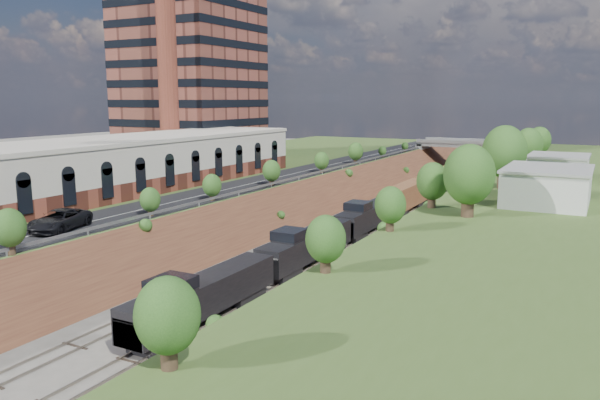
{
  "coord_description": "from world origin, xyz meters",
  "views": [
    {
      "loc": [
        29.56,
        -20.93,
        17.22
      ],
      "look_at": [
        -0.49,
        35.75,
        6.0
      ],
      "focal_mm": 35.0,
      "sensor_mm": 36.0,
      "label": 1
    }
  ],
  "objects": [
    {
      "name": "tree_right_large",
      "position": [
        17.0,
        40.0,
        9.38
      ],
      "size": [
        5.25,
        5.25,
        7.61
      ],
      "color": "#473323",
      "rests_on": "platform_right"
    },
    {
      "name": "platform_left",
      "position": [
        -33.0,
        60.0,
        2.5
      ],
      "size": [
        44.0,
        180.0,
        5.0
      ],
      "primitive_type": "cube",
      "color": "#455F27",
      "rests_on": "ground"
    },
    {
      "name": "embankment_left",
      "position": [
        -11.0,
        60.0,
        0.0
      ],
      "size": [
        10.0,
        180.0,
        10.0
      ],
      "primitive_type": "cube",
      "rotation": [
        0.0,
        0.79,
        0.0
      ],
      "color": "brown",
      "rests_on": "ground"
    },
    {
      "name": "rail_right_track",
      "position": [
        2.6,
        60.0,
        0.09
      ],
      "size": [
        1.58,
        180.0,
        0.18
      ],
      "primitive_type": "cube",
      "color": "gray",
      "rests_on": "ground"
    },
    {
      "name": "suv",
      "position": [
        -15.05,
        15.47,
        6.05
      ],
      "size": [
        4.9,
        7.47,
        1.91
      ],
      "primitive_type": "imported",
      "rotation": [
        0.0,
        0.0,
        0.27
      ],
      "color": "black",
      "rests_on": "road"
    },
    {
      "name": "rail_left_track",
      "position": [
        -2.6,
        60.0,
        0.09
      ],
      "size": [
        1.58,
        180.0,
        0.18
      ],
      "primitive_type": "cube",
      "color": "gray",
      "rests_on": "ground"
    },
    {
      "name": "overpass",
      "position": [
        0.0,
        122.0,
        4.92
      ],
      "size": [
        24.5,
        8.3,
        7.4
      ],
      "color": "gray",
      "rests_on": "ground"
    },
    {
      "name": "road",
      "position": [
        -15.5,
        60.0,
        5.05
      ],
      "size": [
        8.0,
        180.0,
        0.1
      ],
      "primitive_type": "cube",
      "color": "black",
      "rests_on": "platform_left"
    },
    {
      "name": "highrise_tower",
      "position": [
        -44.0,
        72.0,
        32.88
      ],
      "size": [
        22.0,
        22.0,
        53.9
      ],
      "color": "brown",
      "rests_on": "platform_left"
    },
    {
      "name": "smokestack",
      "position": [
        -36.0,
        56.0,
        25.0
      ],
      "size": [
        3.2,
        3.2,
        40.0
      ],
      "primitive_type": "cylinder",
      "color": "brown",
      "rests_on": "platform_left"
    },
    {
      "name": "white_building_far",
      "position": [
        23.0,
        74.0,
        6.8
      ],
      "size": [
        8.0,
        10.0,
        3.6
      ],
      "primitive_type": "cube",
      "color": "silver",
      "rests_on": "platform_right"
    },
    {
      "name": "embankment_right",
      "position": [
        11.0,
        60.0,
        0.0
      ],
      "size": [
        10.0,
        180.0,
        10.0
      ],
      "primitive_type": "cube",
      "rotation": [
        0.0,
        0.79,
        0.0
      ],
      "color": "brown",
      "rests_on": "ground"
    },
    {
      "name": "commercial_building",
      "position": [
        -28.0,
        38.0,
        8.51
      ],
      "size": [
        14.3,
        62.3,
        7.0
      ],
      "color": "brown",
      "rests_on": "platform_left"
    },
    {
      "name": "tree_left_crest",
      "position": [
        -11.8,
        20.0,
        7.04
      ],
      "size": [
        2.45,
        2.45,
        3.55
      ],
      "color": "#473323",
      "rests_on": "platform_left"
    },
    {
      "name": "ground",
      "position": [
        0.0,
        0.0,
        0.0
      ],
      "size": [
        400.0,
        400.0,
        0.0
      ],
      "primitive_type": "plane",
      "color": "#6B665B",
      "rests_on": "ground"
    },
    {
      "name": "freight_train",
      "position": [
        2.6,
        86.99,
        2.44
      ],
      "size": [
        2.76,
        156.26,
        4.55
      ],
      "color": "black",
      "rests_on": "ground"
    },
    {
      "name": "white_building_near",
      "position": [
        23.5,
        52.0,
        7.0
      ],
      "size": [
        9.0,
        12.0,
        4.0
      ],
      "primitive_type": "cube",
      "color": "silver",
      "rests_on": "platform_right"
    },
    {
      "name": "guardrail",
      "position": [
        -11.4,
        59.8,
        5.55
      ],
      "size": [
        0.1,
        171.0,
        0.7
      ],
      "color": "#99999E",
      "rests_on": "platform_left"
    }
  ]
}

